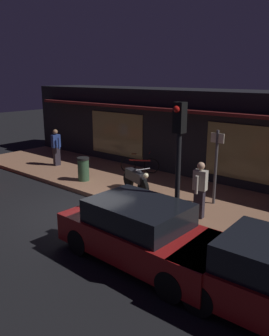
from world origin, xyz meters
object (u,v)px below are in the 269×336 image
(sign_post, at_px, (216,163))
(motorcycle, at_px, (136,178))
(trash_bin, at_px, (83,169))
(traffic_light_pole, at_px, (178,151))
(bicycle_parked, at_px, (140,165))
(person_photographer, at_px, (56,147))
(person_bystander, at_px, (200,189))
(parked_car_far, at_px, (142,232))

(sign_post, bearing_deg, motorcycle, -164.01)
(motorcycle, relative_size, sign_post, 0.68)
(trash_bin, xyz_separation_m, traffic_light_pole, (5.72, -2.02, 1.86))
(motorcycle, relative_size, bicycle_parked, 1.14)
(person_photographer, relative_size, trash_bin, 1.80)
(trash_bin, bearing_deg, person_bystander, -2.90)
(bicycle_parked, bearing_deg, trash_bin, -113.15)
(person_bystander, relative_size, sign_post, 0.70)
(person_photographer, bearing_deg, motorcycle, -5.46)
(bicycle_parked, bearing_deg, traffic_light_pole, -42.22)
(traffic_light_pole, height_order, parked_car_far, traffic_light_pole)
(bicycle_parked, height_order, parked_car_far, parked_car_far)
(trash_bin, bearing_deg, person_photographer, 163.96)
(person_bystander, distance_m, trash_bin, 5.37)
(trash_bin, height_order, traffic_light_pole, traffic_light_pole)
(motorcycle, xyz_separation_m, trash_bin, (-2.47, -0.29, -0.03))
(sign_post, bearing_deg, parked_car_far, -85.47)
(parked_car_far, bearing_deg, person_bystander, 92.15)
(sign_post, xyz_separation_m, trash_bin, (-5.13, -1.05, -0.89))
(person_bystander, height_order, traffic_light_pole, traffic_light_pole)
(sign_post, bearing_deg, person_photographer, -178.09)
(motorcycle, xyz_separation_m, traffic_light_pole, (3.25, -2.31, 1.83))
(person_bystander, height_order, trash_bin, person_bystander)
(person_photographer, relative_size, person_bystander, 1.00)
(sign_post, distance_m, traffic_light_pole, 3.27)
(bicycle_parked, distance_m, traffic_light_pole, 6.70)
(parked_car_far, bearing_deg, person_photographer, 155.07)
(bicycle_parked, relative_size, person_bystander, 0.86)
(trash_bin, distance_m, traffic_light_pole, 6.34)
(parked_car_far, bearing_deg, bicycle_parked, 130.13)
(motorcycle, distance_m, bicycle_parked, 2.50)
(bicycle_parked, relative_size, traffic_light_pole, 0.40)
(motorcycle, height_order, trash_bin, motorcycle)
(motorcycle, height_order, parked_car_far, parked_car_far)
(motorcycle, xyz_separation_m, person_photographer, (-5.22, 0.50, 0.38))
(bicycle_parked, bearing_deg, sign_post, -16.55)
(motorcycle, xyz_separation_m, bicycle_parked, (-1.49, 2.00, -0.14))
(sign_post, height_order, parked_car_far, sign_post)
(bicycle_parked, relative_size, person_photographer, 0.86)
(bicycle_parked, bearing_deg, person_photographer, -158.10)
(sign_post, relative_size, parked_car_far, 0.58)
(trash_bin, relative_size, traffic_light_pole, 0.26)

